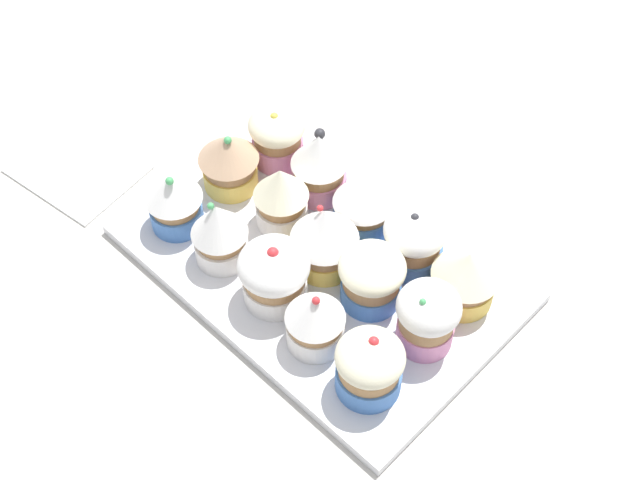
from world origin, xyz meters
TOP-DOWN VIEW (x-y plane):
  - ground_plane at (0.00, 0.00)cm, footprint 180.00×180.00cm
  - baking_tray at (0.00, 0.00)cm, footprint 37.54×24.72cm
  - cupcake_0 at (-13.48, -6.73)cm, footprint 5.79×5.79cm
  - cupcake_1 at (-7.06, -6.46)cm, footprint 5.52×5.52cm
  - cupcake_2 at (0.08, -6.07)cm, footprint 6.74×6.74cm
  - cupcake_3 at (6.14, -6.97)cm, footprint 5.48×5.48cm
  - cupcake_4 at (12.73, -7.06)cm, footprint 6.08×6.08cm
  - cupcake_5 at (-13.48, 0.57)cm, footprint 6.26×6.26cm
  - cupcake_6 at (-6.06, 0.76)cm, footprint 5.55×5.55cm
  - cupcake_7 at (0.60, -0.24)cm, footprint 6.63×6.63cm
  - cupcake_8 at (6.62, 0.04)cm, footprint 6.30×6.30cm
  - cupcake_9 at (13.22, -0.47)cm, footprint 5.84×5.84cm
  - cupcake_10 at (-12.60, 6.59)cm, footprint 5.99×5.99cm
  - cupcake_11 at (-6.30, 6.35)cm, footprint 5.76×5.76cm
  - cupcake_12 at (-0.39, 6.17)cm, footprint 6.16×6.16cm
  - cupcake_13 at (6.72, 5.88)cm, footprint 6.06×6.06cm
  - cupcake_14 at (12.82, 6.01)cm, footprint 6.46×6.46cm
  - napkin at (-27.79, -9.04)cm, footprint 14.15×11.79cm

SIDE VIEW (x-z plane):
  - ground_plane at x=0.00cm, z-range -3.00..0.00cm
  - napkin at x=-27.79cm, z-range 0.00..0.60cm
  - baking_tray at x=0.00cm, z-range 0.00..1.20cm
  - cupcake_8 at x=6.62cm, z-range 1.38..7.74cm
  - cupcake_4 at x=12.73cm, z-range 1.13..8.01cm
  - cupcake_12 at x=-0.39cm, z-range 1.27..7.98cm
  - cupcake_10 at x=-12.60cm, z-range 1.23..8.07cm
  - cupcake_3 at x=6.14cm, z-range 1.14..8.27cm
  - cupcake_13 at x=6.72cm, z-range 1.16..8.30cm
  - cupcake_2 at x=0.08cm, z-range 1.16..8.44cm
  - cupcake_14 at x=12.82cm, z-range 1.37..8.22cm
  - cupcake_5 at x=-13.48cm, z-range 1.25..8.43cm
  - cupcake_0 at x=-13.48cm, z-range 1.23..8.62cm
  - cupcake_9 at x=13.22cm, z-range 1.29..8.81cm
  - cupcake_1 at x=-7.06cm, z-range 1.21..9.05cm
  - cupcake_6 at x=-6.06cm, z-range 1.35..8.95cm
  - cupcake_11 at x=-6.30cm, z-range 1.06..9.36cm
  - cupcake_7 at x=0.60cm, z-range 1.27..9.33cm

